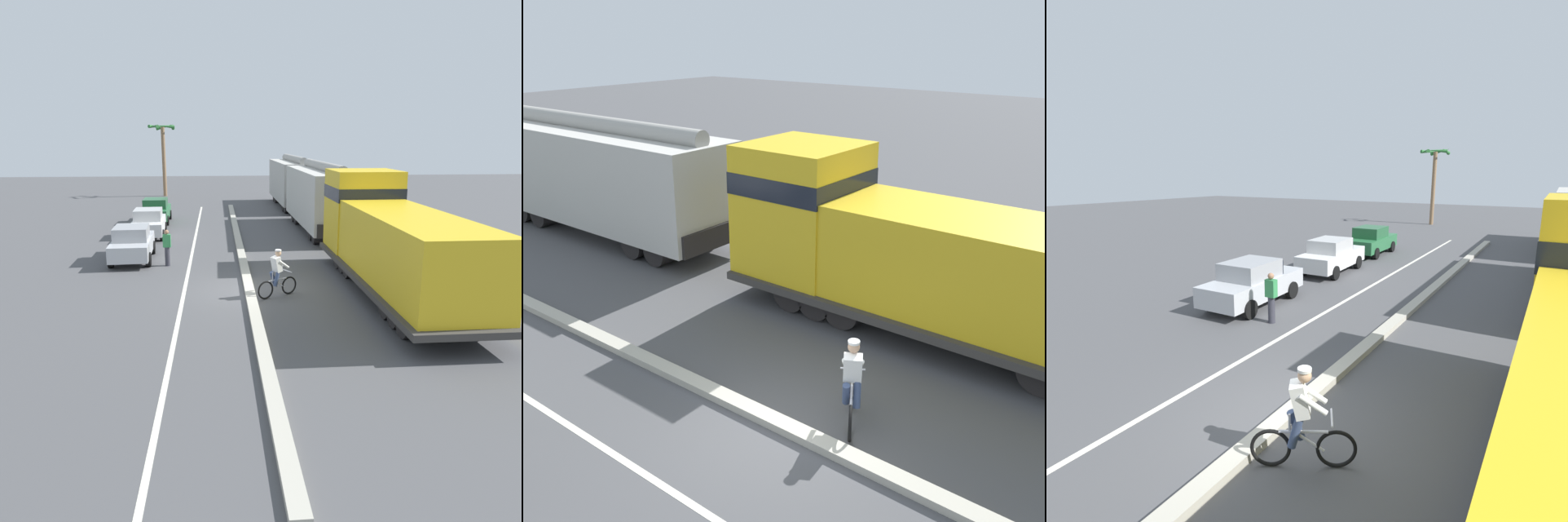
{
  "view_description": "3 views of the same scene",
  "coord_description": "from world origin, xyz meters",
  "views": [
    {
      "loc": [
        -1.13,
        -18.17,
        5.51
      ],
      "look_at": [
        0.5,
        0.59,
        0.96
      ],
      "focal_mm": 35.0,
      "sensor_mm": 36.0,
      "label": 1
    },
    {
      "loc": [
        -7.46,
        -5.85,
        7.02
      ],
      "look_at": [
        3.13,
        2.39,
        1.83
      ],
      "focal_mm": 42.0,
      "sensor_mm": 36.0,
      "label": 2
    },
    {
      "loc": [
        4.03,
        -5.7,
        4.6
      ],
      "look_at": [
        -4.19,
        7.5,
        1.28
      ],
      "focal_mm": 28.0,
      "sensor_mm": 36.0,
      "label": 3
    }
  ],
  "objects": [
    {
      "name": "parked_car_silver",
      "position": [
        -5.05,
        5.19,
        0.82
      ],
      "size": [
        1.98,
        4.27,
        1.62
      ],
      "color": "#B7BABF",
      "rests_on": "ground"
    },
    {
      "name": "ground_plane",
      "position": [
        0.0,
        0.0,
        0.0
      ],
      "size": [
        120.0,
        120.0,
        0.0
      ],
      "primitive_type": "plane",
      "color": "#4C4C4F"
    },
    {
      "name": "parked_car_white",
      "position": [
        -5.04,
        11.04,
        0.82
      ],
      "size": [
        1.97,
        4.27,
        1.62
      ],
      "color": "silver",
      "rests_on": "ground"
    },
    {
      "name": "parked_car_green",
      "position": [
        -5.21,
        16.23,
        0.82
      ],
      "size": [
        1.9,
        4.23,
        1.62
      ],
      "color": "#286B3D",
      "rests_on": "ground"
    },
    {
      "name": "median_curb",
      "position": [
        0.0,
        6.0,
        0.08
      ],
      "size": [
        0.36,
        36.0,
        0.16
      ],
      "primitive_type": "cube",
      "color": "#B2AD9E",
      "rests_on": "ground"
    },
    {
      "name": "lane_stripe",
      "position": [
        -2.4,
        6.0,
        0.0
      ],
      "size": [
        0.14,
        36.0,
        0.01
      ],
      "primitive_type": "cube",
      "color": "silver",
      "rests_on": "ground"
    },
    {
      "name": "cyclist",
      "position": [
        0.95,
        -0.9,
        0.82
      ],
      "size": [
        1.51,
        0.92,
        1.71
      ],
      "color": "black",
      "rests_on": "ground"
    },
    {
      "name": "pedestrian_by_cars",
      "position": [
        -3.36,
        4.04,
        0.85
      ],
      "size": [
        0.34,
        0.22,
        1.62
      ],
      "color": "#33333D",
      "rests_on": "ground"
    },
    {
      "name": "palm_tree_near",
      "position": [
        -6.18,
        32.64,
        5.03
      ],
      "size": [
        2.6,
        2.68,
        7.0
      ],
      "color": "#846647",
      "rests_on": "ground"
    }
  ]
}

